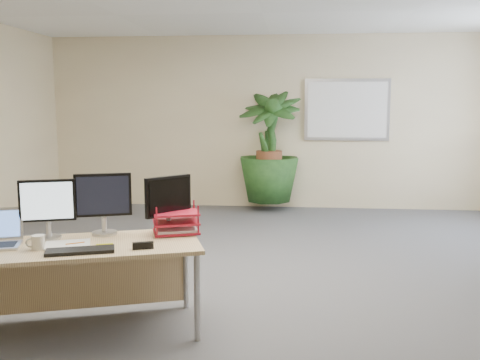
# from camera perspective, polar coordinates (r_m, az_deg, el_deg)

# --- Properties ---
(floor) EXTENTS (8.00, 8.00, 0.00)m
(floor) POSITION_cam_1_polar(r_m,az_deg,el_deg) (4.78, 0.72, -12.01)
(floor) COLOR #404045
(floor) RESTS_ON ground
(back_wall) EXTENTS (7.00, 0.04, 2.70)m
(back_wall) POSITION_cam_1_polar(r_m,az_deg,el_deg) (8.48, 3.14, 6.15)
(back_wall) COLOR #CEB991
(back_wall) RESTS_ON floor
(whiteboard) EXTENTS (1.30, 0.04, 0.95)m
(whiteboard) POSITION_cam_1_polar(r_m,az_deg,el_deg) (8.47, 11.34, 7.36)
(whiteboard) COLOR silver
(whiteboard) RESTS_ON back_wall
(desk) EXTENTS (1.85, 1.23, 0.66)m
(desk) POSITION_cam_1_polar(r_m,az_deg,el_deg) (4.10, -16.78, -8.14)
(desk) COLOR tan
(desk) RESTS_ON floor
(floor_plant) EXTENTS (0.99, 0.99, 1.50)m
(floor_plant) POSITION_cam_1_polar(r_m,az_deg,el_deg) (8.22, 3.11, 1.90)
(floor_plant) COLOR #173C16
(floor_plant) RESTS_ON floor
(monitor_left) EXTENTS (0.39, 0.18, 0.44)m
(monitor_left) POSITION_cam_1_polar(r_m,az_deg,el_deg) (4.16, -19.84, -2.53)
(monitor_left) COLOR #ADADB2
(monitor_left) RESTS_ON desk
(monitor_right) EXTENTS (0.41, 0.19, 0.47)m
(monitor_right) POSITION_cam_1_polar(r_m,az_deg,el_deg) (4.18, -14.38, -2.04)
(monitor_right) COLOR #ADADB2
(monitor_right) RESTS_ON desk
(monitor_dark) EXTENTS (0.30, 0.31, 0.44)m
(monitor_dark) POSITION_cam_1_polar(r_m,az_deg,el_deg) (4.14, -7.64, -2.17)
(monitor_dark) COLOR #ADADB2
(monitor_dark) RESTS_ON desk
(keyboard) EXTENTS (0.47, 0.29, 0.02)m
(keyboard) POSITION_cam_1_polar(r_m,az_deg,el_deg) (3.77, -16.67, -7.23)
(keyboard) COLOR black
(keyboard) RESTS_ON desk
(coffee_mug) EXTENTS (0.13, 0.09, 0.10)m
(coffee_mug) POSITION_cam_1_polar(r_m,az_deg,el_deg) (3.93, -20.78, -6.24)
(coffee_mug) COLOR silver
(coffee_mug) RESTS_ON desk
(spiral_notebook) EXTENTS (0.37, 0.33, 0.01)m
(spiral_notebook) POSITION_cam_1_polar(r_m,az_deg,el_deg) (3.98, -17.91, -6.57)
(spiral_notebook) COLOR silver
(spiral_notebook) RESTS_ON desk
(orange_pen) EXTENTS (0.11, 0.08, 0.01)m
(orange_pen) POSITION_cam_1_polar(r_m,az_deg,el_deg) (3.96, -17.18, -6.46)
(orange_pen) COLOR orange
(orange_pen) RESTS_ON spiral_notebook
(yellow_highlighter) EXTENTS (0.12, 0.06, 0.02)m
(yellow_highlighter) POSITION_cam_1_polar(r_m,az_deg,el_deg) (3.90, -14.25, -6.69)
(yellow_highlighter) COLOR yellow
(yellow_highlighter) RESTS_ON desk
(letter_tray) EXTENTS (0.41, 0.36, 0.16)m
(letter_tray) POSITION_cam_1_polar(r_m,az_deg,el_deg) (4.14, -6.83, -4.69)
(letter_tray) COLOR #AB152A
(letter_tray) RESTS_ON desk
(stapler) EXTENTS (0.15, 0.08, 0.05)m
(stapler) POSITION_cam_1_polar(r_m,az_deg,el_deg) (3.76, -10.31, -6.89)
(stapler) COLOR black
(stapler) RESTS_ON desk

